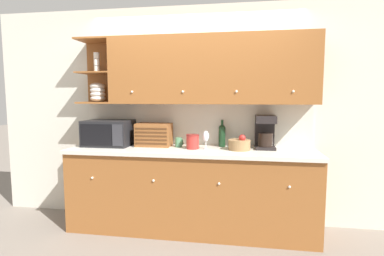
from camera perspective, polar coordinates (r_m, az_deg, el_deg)
The scene contains 13 objects.
ground_plane at distance 3.94m, azimuth 0.53°, elevation -16.78°, with size 24.00×24.00×0.00m, color slate.
wall_back at distance 3.67m, azimuth 0.62°, elevation 2.45°, with size 5.15×0.06×2.60m.
counter_unit at distance 3.49m, azimuth -0.25°, elevation -11.61°, with size 2.77×0.66×0.94m.
backsplash_panel at distance 3.65m, azimuth 0.53°, elevation 0.74°, with size 2.75×0.01×0.50m.
upper_cabinets at distance 3.46m, azimuth 2.74°, elevation 10.88°, with size 2.75×0.36×0.76m.
microwave at distance 3.72m, azimuth -15.60°, elevation -0.90°, with size 0.54×0.40×0.31m.
bread_box at distance 3.58m, azimuth -7.25°, elevation -1.27°, with size 0.41×0.25×0.27m.
mug at distance 3.49m, azimuth -2.51°, elevation -2.75°, with size 0.09×0.08×0.11m.
storage_canister at distance 3.36m, azimuth 0.11°, elevation -2.61°, with size 0.15×0.15×0.16m.
wine_glass at distance 3.33m, azimuth 2.66°, elevation -1.69°, with size 0.07×0.07×0.21m.
wine_bottle at distance 3.52m, azimuth 5.74°, elevation -1.24°, with size 0.08×0.08×0.32m.
fruit_basket at distance 3.34m, azimuth 9.03°, elevation -3.10°, with size 0.24×0.24×0.17m.
coffee_maker at distance 3.49m, azimuth 13.75°, elevation -0.63°, with size 0.22×0.28×0.38m.
Camera 1 is at (0.54, -3.60, 1.53)m, focal length 28.00 mm.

